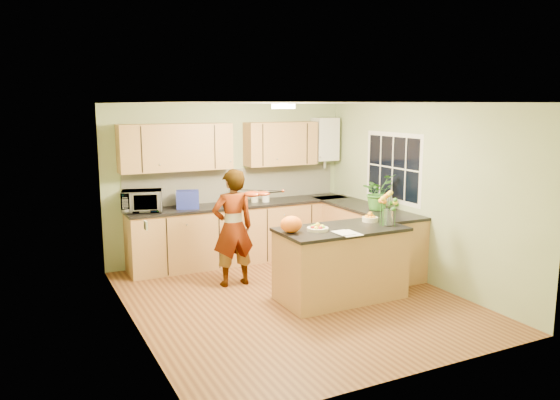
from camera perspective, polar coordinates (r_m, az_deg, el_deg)
name	(u,v)px	position (r m, az deg, el deg)	size (l,w,h in m)	color
floor	(294,300)	(7.15, 1.44, -10.36)	(4.50, 4.50, 0.00)	#5A3019
ceiling	(295,103)	(6.71, 1.53, 10.11)	(4.00, 4.50, 0.02)	white
wall_back	(229,182)	(8.84, -5.36, 1.90)	(4.00, 0.02, 2.50)	#90A072
wall_front	(413,245)	(4.99, 13.71, -4.62)	(4.00, 0.02, 2.50)	#90A072
wall_left	(132,219)	(6.16, -15.21, -1.94)	(0.02, 4.50, 2.50)	#90A072
wall_right	(419,193)	(7.94, 14.34, 0.72)	(0.02, 4.50, 2.50)	#90A072
back_counter	(242,232)	(8.75, -3.96, -3.36)	(3.64, 0.62, 0.94)	#A26F41
right_counter	(365,236)	(8.57, 8.88, -3.75)	(0.62, 2.24, 0.94)	#A26F41
splashback	(235,185)	(8.87, -4.72, 1.61)	(3.60, 0.02, 0.52)	#EDE8CD
upper_cabinets	(222,146)	(8.56, -6.12, 5.66)	(3.20, 0.34, 0.70)	#A26F41
boiler	(325,139)	(9.38, 4.72, 6.34)	(0.40, 0.30, 0.86)	silver
window_right	(393,168)	(8.36, 11.71, 3.34)	(0.01, 1.30, 1.05)	silver
light_switch	(146,225)	(5.57, -13.85, -2.58)	(0.02, 0.09, 0.09)	silver
ceiling_lamp	(283,106)	(6.97, 0.36, 9.78)	(0.30, 0.30, 0.07)	#FFEABF
peninsula_island	(341,263)	(7.10, 6.36, -6.57)	(1.63, 0.84, 0.93)	#A26F41
fruit_dish	(318,228)	(6.80, 3.95, -2.89)	(0.27, 0.27, 0.09)	beige
orange_bowl	(370,218)	(7.40, 9.39, -1.83)	(0.21, 0.21, 0.12)	beige
flower_vase	(389,201)	(7.12, 11.33, -0.11)	(0.27, 0.27, 0.49)	silver
orange_bag	(291,224)	(6.66, 1.18, -2.56)	(0.28, 0.23, 0.21)	orange
papers	(348,233)	(6.69, 7.10, -3.45)	(0.24, 0.33, 0.01)	white
violinist	(233,228)	(7.52, -4.94, -2.91)	(0.59, 0.39, 1.63)	tan
violin	(252,194)	(7.30, -2.90, 0.63)	(0.57, 0.23, 0.11)	#551505
microwave	(142,201)	(8.19, -14.23, -0.09)	(0.57, 0.38, 0.31)	silver
blue_box	(188,199)	(8.32, -9.62, 0.06)	(0.33, 0.24, 0.27)	navy
kettle	(234,195)	(8.62, -4.87, 0.49)	(0.17, 0.17, 0.32)	silver
jar_cream	(254,197)	(8.72, -2.69, 0.35)	(0.11, 0.11, 0.18)	beige
jar_white	(266,196)	(8.74, -1.50, 0.40)	(0.12, 0.12, 0.19)	silver
potted_plant	(378,192)	(8.19, 10.18, 0.84)	(0.48, 0.42, 0.53)	#367527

